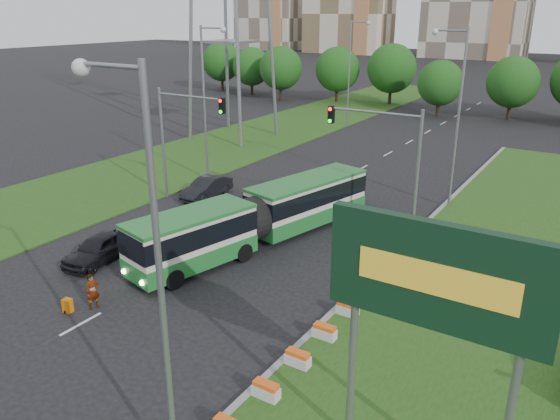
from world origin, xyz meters
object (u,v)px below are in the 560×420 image
Objects in this scene: articulated_bus at (258,216)px; car_left_near at (99,248)px; billboard at (436,288)px; traffic_mast_median at (391,154)px; car_left_far at (207,188)px; pedestrian at (93,291)px; shopping_trolley at (68,306)px; traffic_mast_left at (179,128)px.

articulated_bus is 9.02m from car_left_near.
articulated_bus is (-13.71, 11.59, -4.48)m from billboard.
car_left_near is (-12.18, -11.15, -4.59)m from traffic_mast_median.
traffic_mast_median reaches higher than car_left_near.
traffic_mast_median reaches higher than articulated_bus.
car_left_far is (-14.18, 0.50, -4.61)m from traffic_mast_median.
pedestrian is 2.59× the size of shopping_trolley.
shopping_trolley is (-0.72, -0.90, -0.53)m from pedestrian.
articulated_bus is (-6.24, -4.42, -3.67)m from traffic_mast_median.
billboard and traffic_mast_median have the same top height.
traffic_mast_left is 1.79× the size of car_left_near.
billboard is 12.04× the size of shopping_trolley.
billboard is 4.64× the size of pedestrian.
billboard is at bearing -20.75° from car_left_near.
car_left_far is (-2.01, 11.65, -0.02)m from car_left_near.
car_left_far is 6.80× the size of shopping_trolley.
traffic_mast_left is 11.53m from car_left_near.
car_left_far is at bearing 98.66° from shopping_trolley.
billboard is at bearing -79.58° from pedestrian.
billboard is 1.00× the size of traffic_mast_left.
traffic_mast_left is 4.94m from car_left_far.
traffic_mast_left is at bearing 172.58° from articulated_bus.
shopping_trolley is at bearing -67.49° from traffic_mast_left.
car_left_far is at bearing 177.97° from traffic_mast_median.
car_left_near is at bearing -73.64° from traffic_mast_left.
billboard and traffic_mast_left have the same top height.
traffic_mast_median is 15.19m from traffic_mast_left.
articulated_bus is 9.68× the size of pedestrian.
billboard is 17.57m from shopping_trolley.
billboard is at bearing -38.78° from car_left_far.
car_left_near is 0.99× the size of car_left_far.
car_left_far is 16.92m from shopping_trolley.
billboard is at bearing -33.55° from traffic_mast_left.
car_left_near is (-19.65, 4.86, -5.40)m from billboard.
car_left_near is at bearing 166.12° from billboard.
billboard is 18.50m from articulated_bus.
traffic_mast_left is 15.95m from pedestrian.
car_left_far is (-21.66, 16.51, -5.42)m from billboard.
pedestrian is at bearing -119.66° from traffic_mast_median.
car_left_far is at bearing 57.09° from traffic_mast_left.
pedestrian is at bearing -88.19° from articulated_bus.
articulated_bus is (8.92, -3.42, -3.67)m from traffic_mast_left.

